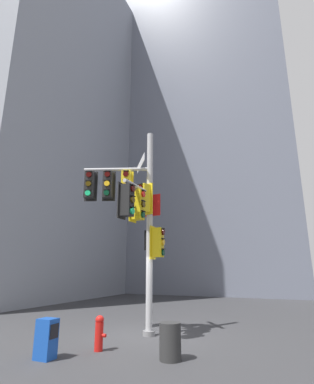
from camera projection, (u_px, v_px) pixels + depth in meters
ground at (149, 336)px, 9.60m from camera, size 120.00×120.00×0.00m
building_tower_left at (21, 118)px, 26.85m from camera, size 15.03×15.03×30.71m
building_mid_block at (211, 110)px, 36.43m from camera, size 16.68×16.68×42.13m
signal_pole_assembly at (133, 207)px, 10.42m from camera, size 2.95×2.31×7.13m
fire_hydrant at (99, 332)px, 7.93m from camera, size 0.33×0.23×0.89m
newspaper_box at (46, 339)px, 7.19m from camera, size 0.45×0.36×0.92m
trash_bin at (170, 341)px, 7.11m from camera, size 0.52×0.52×0.84m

